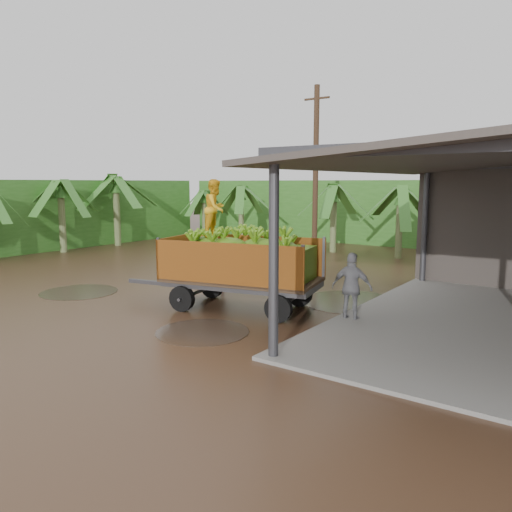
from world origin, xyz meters
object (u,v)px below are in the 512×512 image
(banana_trailer, at_px, (241,263))
(utility_pole, at_px, (316,173))
(man_grey, at_px, (352,287))
(man_blue, at_px, (218,261))

(banana_trailer, xyz_separation_m, utility_pole, (-2.58, 8.80, 2.57))
(man_grey, relative_size, utility_pole, 0.23)
(man_blue, bearing_deg, man_grey, 156.80)
(banana_trailer, height_order, man_grey, banana_trailer)
(man_grey, bearing_deg, man_blue, -17.38)
(banana_trailer, height_order, utility_pole, utility_pole)
(banana_trailer, distance_m, utility_pole, 9.53)
(man_blue, distance_m, man_grey, 5.13)
(man_grey, distance_m, utility_pole, 10.41)
(banana_trailer, xyz_separation_m, man_blue, (-2.02, 1.41, -0.32))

